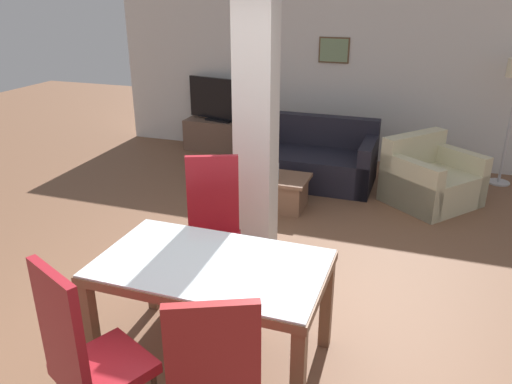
{
  "coord_description": "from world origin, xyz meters",
  "views": [
    {
      "loc": [
        1.21,
        -2.57,
        2.41
      ],
      "look_at": [
        0.0,
        0.89,
        0.92
      ],
      "focal_mm": 35.0,
      "sensor_mm": 36.0,
      "label": 1
    }
  ],
  "objects_px": {
    "tv_stand": "(220,135)",
    "coffee_table": "(283,192)",
    "sofa": "(309,160)",
    "tv_screen": "(219,100)",
    "armchair": "(430,181)",
    "bottle": "(276,171)",
    "dining_chair_far_left": "(214,223)",
    "dining_chair_near_left": "(85,353)",
    "dining_table": "(212,284)"
  },
  "relations": [
    {
      "from": "dining_chair_far_left",
      "to": "tv_screen",
      "type": "relative_size",
      "value": 1.06
    },
    {
      "from": "dining_chair_far_left",
      "to": "tv_screen",
      "type": "distance_m",
      "value": 3.96
    },
    {
      "from": "dining_chair_near_left",
      "to": "coffee_table",
      "type": "xyz_separation_m",
      "value": [
        0.1,
        3.48,
        -0.39
      ]
    },
    {
      "from": "coffee_table",
      "to": "tv_stand",
      "type": "relative_size",
      "value": 0.52
    },
    {
      "from": "dining_chair_far_left",
      "to": "dining_table",
      "type": "bearing_deg",
      "value": 90.0
    },
    {
      "from": "dining_table",
      "to": "tv_stand",
      "type": "distance_m",
      "value": 4.92
    },
    {
      "from": "dining_chair_near_left",
      "to": "bottle",
      "type": "bearing_deg",
      "value": 113.77
    },
    {
      "from": "sofa",
      "to": "armchair",
      "type": "bearing_deg",
      "value": 170.93
    },
    {
      "from": "dining_table",
      "to": "dining_chair_near_left",
      "type": "height_order",
      "value": "dining_chair_near_left"
    },
    {
      "from": "dining_table",
      "to": "coffee_table",
      "type": "distance_m",
      "value": 2.69
    },
    {
      "from": "dining_chair_near_left",
      "to": "coffee_table",
      "type": "height_order",
      "value": "dining_chair_near_left"
    },
    {
      "from": "tv_stand",
      "to": "bottle",
      "type": "bearing_deg",
      "value": -52.06
    },
    {
      "from": "dining_table",
      "to": "bottle",
      "type": "distance_m",
      "value": 2.58
    },
    {
      "from": "armchair",
      "to": "tv_stand",
      "type": "height_order",
      "value": "armchair"
    },
    {
      "from": "tv_stand",
      "to": "coffee_table",
      "type": "bearing_deg",
      "value": -49.73
    },
    {
      "from": "dining_table",
      "to": "dining_chair_far_left",
      "type": "xyz_separation_m",
      "value": [
        -0.38,
        0.88,
        -0.01
      ]
    },
    {
      "from": "sofa",
      "to": "armchair",
      "type": "height_order",
      "value": "sofa"
    },
    {
      "from": "dining_chair_near_left",
      "to": "bottle",
      "type": "xyz_separation_m",
      "value": [
        0.04,
        3.39,
        -0.1
      ]
    },
    {
      "from": "dining_table",
      "to": "tv_screen",
      "type": "height_order",
      "value": "tv_screen"
    },
    {
      "from": "dining_chair_far_left",
      "to": "bottle",
      "type": "distance_m",
      "value": 1.68
    },
    {
      "from": "sofa",
      "to": "bottle",
      "type": "height_order",
      "value": "sofa"
    },
    {
      "from": "dining_table",
      "to": "sofa",
      "type": "height_order",
      "value": "sofa"
    },
    {
      "from": "sofa",
      "to": "armchair",
      "type": "distance_m",
      "value": 1.56
    },
    {
      "from": "armchair",
      "to": "bottle",
      "type": "distance_m",
      "value": 1.89
    },
    {
      "from": "dining_chair_far_left",
      "to": "dining_chair_near_left",
      "type": "height_order",
      "value": "same"
    },
    {
      "from": "dining_chair_near_left",
      "to": "sofa",
      "type": "distance_m",
      "value": 4.49
    },
    {
      "from": "tv_stand",
      "to": "sofa",
      "type": "bearing_deg",
      "value": -27.84
    },
    {
      "from": "bottle",
      "to": "tv_stand",
      "type": "bearing_deg",
      "value": 127.94
    },
    {
      "from": "sofa",
      "to": "tv_stand",
      "type": "relative_size",
      "value": 1.51
    },
    {
      "from": "tv_screen",
      "to": "tv_stand",
      "type": "bearing_deg",
      "value": -168.03
    },
    {
      "from": "dining_table",
      "to": "sofa",
      "type": "xyz_separation_m",
      "value": [
        -0.21,
        3.65,
        -0.32
      ]
    },
    {
      "from": "tv_screen",
      "to": "armchair",
      "type": "bearing_deg",
      "value": 172.6
    },
    {
      "from": "coffee_table",
      "to": "bottle",
      "type": "xyz_separation_m",
      "value": [
        -0.06,
        -0.09,
        0.29
      ]
    },
    {
      "from": "dining_chair_near_left",
      "to": "tv_stand",
      "type": "relative_size",
      "value": 1.02
    },
    {
      "from": "dining_table",
      "to": "tv_stand",
      "type": "relative_size",
      "value": 1.33
    },
    {
      "from": "bottle",
      "to": "tv_screen",
      "type": "distance_m",
      "value": 2.52
    },
    {
      "from": "dining_chair_far_left",
      "to": "armchair",
      "type": "xyz_separation_m",
      "value": [
        1.71,
        2.52,
        -0.31
      ]
    },
    {
      "from": "dining_table",
      "to": "bottle",
      "type": "bearing_deg",
      "value": 97.55
    },
    {
      "from": "dining_table",
      "to": "sofa",
      "type": "distance_m",
      "value": 3.67
    },
    {
      "from": "armchair",
      "to": "coffee_table",
      "type": "bearing_deg",
      "value": -25.83
    },
    {
      "from": "dining_chair_near_left",
      "to": "tv_screen",
      "type": "bearing_deg",
      "value": 130.06
    },
    {
      "from": "dining_chair_far_left",
      "to": "tv_stand",
      "type": "height_order",
      "value": "dining_chair_far_left"
    },
    {
      "from": "dining_table",
      "to": "tv_screen",
      "type": "xyz_separation_m",
      "value": [
        -1.88,
        4.53,
        0.2
      ]
    },
    {
      "from": "dining_chair_far_left",
      "to": "tv_stand",
      "type": "xyz_separation_m",
      "value": [
        -1.5,
        3.65,
        -0.35
      ]
    },
    {
      "from": "dining_chair_near_left",
      "to": "tv_stand",
      "type": "xyz_separation_m",
      "value": [
        -1.5,
        5.36,
        -0.35
      ]
    },
    {
      "from": "dining_chair_near_left",
      "to": "tv_screen",
      "type": "distance_m",
      "value": 5.57
    },
    {
      "from": "dining_chair_far_left",
      "to": "coffee_table",
      "type": "xyz_separation_m",
      "value": [
        0.09,
        1.77,
        -0.39
      ]
    },
    {
      "from": "dining_chair_near_left",
      "to": "dining_chair_far_left",
      "type": "bearing_deg",
      "value": 114.36
    },
    {
      "from": "bottle",
      "to": "tv_screen",
      "type": "bearing_deg",
      "value": 127.94
    },
    {
      "from": "tv_screen",
      "to": "coffee_table",
      "type": "bearing_deg",
      "value": 142.24
    }
  ]
}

